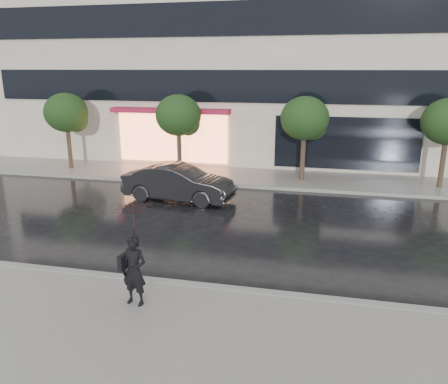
# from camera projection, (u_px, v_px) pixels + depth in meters

# --- Properties ---
(ground) EXTENTS (120.00, 120.00, 0.00)m
(ground) POSITION_uv_depth(u_px,v_px,m) (171.00, 268.00, 11.79)
(ground) COLOR black
(ground) RESTS_ON ground
(sidewalk_near) EXTENTS (60.00, 4.50, 0.12)m
(sidewalk_near) POSITION_uv_depth(u_px,v_px,m) (117.00, 335.00, 8.72)
(sidewalk_near) COLOR slate
(sidewalk_near) RESTS_ON ground
(sidewalk_far) EXTENTS (60.00, 3.50, 0.12)m
(sidewalk_far) POSITION_uv_depth(u_px,v_px,m) (240.00, 177.00, 21.40)
(sidewalk_far) COLOR slate
(sidewalk_far) RESTS_ON ground
(curb_near) EXTENTS (60.00, 0.25, 0.14)m
(curb_near) POSITION_uv_depth(u_px,v_px,m) (158.00, 282.00, 10.83)
(curb_near) COLOR gray
(curb_near) RESTS_ON ground
(curb_far) EXTENTS (60.00, 0.25, 0.14)m
(curb_far) POSITION_uv_depth(u_px,v_px,m) (233.00, 185.00, 19.75)
(curb_far) COLOR gray
(curb_far) RESTS_ON ground
(office_building) EXTENTS (30.00, 12.76, 18.00)m
(office_building) POSITION_uv_depth(u_px,v_px,m) (265.00, 2.00, 26.19)
(office_building) COLOR beige
(office_building) RESTS_ON ground
(tree_far_west) EXTENTS (2.20, 2.20, 3.99)m
(tree_far_west) POSITION_uv_depth(u_px,v_px,m) (68.00, 114.00, 22.26)
(tree_far_west) COLOR #33261C
(tree_far_west) RESTS_ON ground
(tree_mid_west) EXTENTS (2.20, 2.20, 3.99)m
(tree_mid_west) POSITION_uv_depth(u_px,v_px,m) (180.00, 117.00, 21.01)
(tree_mid_west) COLOR #33261C
(tree_mid_west) RESTS_ON ground
(tree_mid_east) EXTENTS (2.20, 2.20, 3.99)m
(tree_mid_east) POSITION_uv_depth(u_px,v_px,m) (306.00, 120.00, 19.77)
(tree_mid_east) COLOR #33261C
(tree_mid_east) RESTS_ON ground
(parked_car) EXTENTS (4.59, 2.01, 1.47)m
(parked_car) POSITION_uv_depth(u_px,v_px,m) (178.00, 183.00, 17.58)
(parked_car) COLOR #232326
(parked_car) RESTS_ON ground
(pedestrian_with_umbrella) EXTENTS (1.13, 1.15, 2.36)m
(pedestrian_with_umbrella) POSITION_uv_depth(u_px,v_px,m) (134.00, 237.00, 9.33)
(pedestrian_with_umbrella) COLOR black
(pedestrian_with_umbrella) RESTS_ON sidewalk_near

